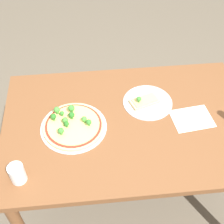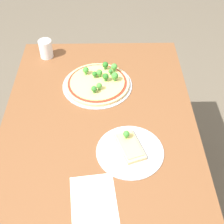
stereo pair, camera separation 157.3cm
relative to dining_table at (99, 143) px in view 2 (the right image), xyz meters
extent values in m
plane|color=brown|center=(0.00, 0.00, -0.66)|extent=(8.00, 8.00, 0.00)
cube|color=brown|center=(0.00, 0.00, 0.08)|extent=(1.34, 0.87, 0.04)
cylinder|color=brown|center=(0.61, -0.37, -0.30)|extent=(0.06, 0.06, 0.72)
cylinder|color=brown|center=(0.61, 0.37, -0.30)|extent=(0.06, 0.06, 0.72)
cylinder|color=#B7B7BC|center=(0.29, 0.01, 0.10)|extent=(0.35, 0.35, 0.00)
cylinder|color=#E5C17F|center=(0.29, 0.01, 0.10)|extent=(0.32, 0.32, 0.01)
cylinder|color=#A82D1E|center=(0.29, 0.01, 0.11)|extent=(0.29, 0.29, 0.00)
cylinder|color=#EACC75|center=(0.29, 0.01, 0.12)|extent=(0.27, 0.27, 0.00)
sphere|color=#337A2D|center=(0.21, 0.02, 0.14)|extent=(0.03, 0.03, 0.03)
cylinder|color=#3F8136|center=(0.21, 0.02, 0.12)|extent=(0.01, 0.01, 0.01)
sphere|color=#286B23|center=(0.39, -0.03, 0.15)|extent=(0.03, 0.03, 0.03)
cylinder|color=#37742D|center=(0.39, -0.03, 0.12)|extent=(0.01, 0.01, 0.01)
sphere|color=#479338|center=(0.33, 0.00, 0.14)|extent=(0.03, 0.03, 0.03)
cylinder|color=#51973E|center=(0.33, 0.00, 0.12)|extent=(0.01, 0.01, 0.01)
sphere|color=#479338|center=(0.37, -0.07, 0.15)|extent=(0.03, 0.03, 0.03)
cylinder|color=#51973E|center=(0.37, -0.07, 0.13)|extent=(0.01, 0.01, 0.01)
sphere|color=#3D8933|center=(0.30, -0.08, 0.15)|extent=(0.04, 0.04, 0.04)
cylinder|color=#488E3A|center=(0.30, -0.08, 0.13)|extent=(0.02, 0.02, 0.02)
sphere|color=#3D8933|center=(0.35, 0.07, 0.14)|extent=(0.03, 0.03, 0.03)
cylinder|color=#488E3A|center=(0.35, 0.07, 0.12)|extent=(0.01, 0.01, 0.01)
sphere|color=#337A2D|center=(0.35, -0.06, 0.14)|extent=(0.02, 0.02, 0.02)
cylinder|color=#3F8136|center=(0.35, -0.06, 0.12)|extent=(0.01, 0.01, 0.01)
sphere|color=#286B23|center=(0.30, -0.03, 0.15)|extent=(0.03, 0.03, 0.03)
cylinder|color=#37742D|center=(0.30, -0.03, 0.12)|extent=(0.01, 0.01, 0.01)
sphere|color=#479338|center=(0.23, 0.00, 0.14)|extent=(0.03, 0.03, 0.03)
cylinder|color=#51973E|center=(0.23, 0.00, 0.12)|extent=(0.01, 0.01, 0.01)
sphere|color=#286B23|center=(0.32, 0.02, 0.14)|extent=(0.03, 0.03, 0.03)
cylinder|color=#37742D|center=(0.32, 0.02, 0.12)|extent=(0.01, 0.01, 0.01)
cylinder|color=#B7B7BC|center=(-0.13, -0.13, 0.10)|extent=(0.28, 0.28, 0.00)
cube|color=#E5C17F|center=(-0.11, -0.13, 0.11)|extent=(0.18, 0.13, 0.02)
cube|color=#EACC75|center=(-0.11, -0.13, 0.12)|extent=(0.15, 0.11, 0.00)
sphere|color=#3D8933|center=(-0.07, -0.11, 0.14)|extent=(0.03, 0.03, 0.03)
cylinder|color=#488E3A|center=(-0.07, -0.11, 0.12)|extent=(0.01, 0.01, 0.01)
cylinder|color=white|center=(0.54, 0.29, 0.14)|extent=(0.07, 0.07, 0.10)
cube|color=white|center=(-0.34, 0.01, 0.09)|extent=(0.23, 0.19, 0.00)
camera|label=1|loc=(0.20, 1.06, 1.35)|focal=50.00mm
camera|label=2|loc=(-0.90, -0.04, 1.11)|focal=50.00mm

